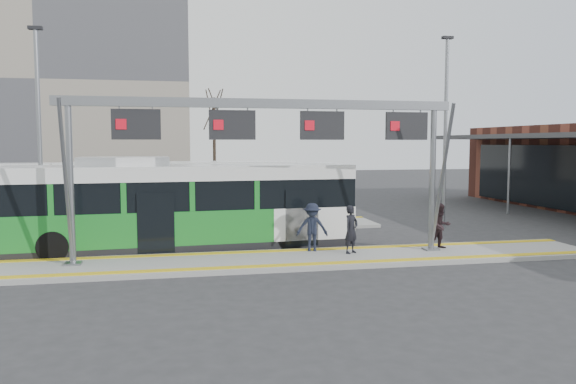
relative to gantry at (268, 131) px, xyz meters
name	(u,v)px	position (x,y,z in m)	size (l,w,h in m)	color
ground	(280,262)	(0.35, -0.25, -4.30)	(120.00, 120.00, 0.00)	#2D2D30
platform_main	(280,260)	(0.35, -0.25, -4.22)	(22.00, 3.00, 0.15)	gray
platform_second	(161,228)	(-3.65, 7.75, -4.22)	(20.00, 3.00, 0.15)	gray
tactile_main	(280,258)	(0.35, -0.25, -4.14)	(22.00, 2.65, 0.02)	gold
tactile_second	(161,222)	(-3.65, 8.90, -4.14)	(20.00, 0.35, 0.02)	gold
gantry	(268,131)	(0.00, 0.00, 0.00)	(13.00, 1.68, 5.20)	slate
apartment_block	(51,84)	(-13.65, 35.75, 4.91)	(24.50, 12.50, 18.40)	gray
hero_bus	(183,207)	(-2.73, 2.70, -2.73)	(12.58, 3.32, 3.42)	black
bg_bus_green	(180,191)	(-2.73, 11.18, -2.84)	(11.94, 3.07, 2.96)	black
passenger_a	(351,229)	(2.90, 0.05, -3.33)	(0.60, 0.39, 1.65)	black
passenger_b	(441,226)	(6.30, 0.23, -3.34)	(0.79, 0.61, 1.62)	black
passenger_c	(312,227)	(1.68, 0.70, -3.31)	(1.08, 0.62, 1.68)	black
tree_left	(143,106)	(-5.46, 31.25, 2.74)	(1.40, 1.40, 9.28)	#382B21
tree_mid	(214,110)	(0.63, 33.29, 2.59)	(1.40, 1.40, 9.08)	#382B21
lamp_west	(39,132)	(-7.91, 4.23, 0.03)	(0.50, 0.25, 8.17)	slate
lamp_east	(445,128)	(9.23, 5.78, 0.31)	(0.50, 0.25, 8.74)	slate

